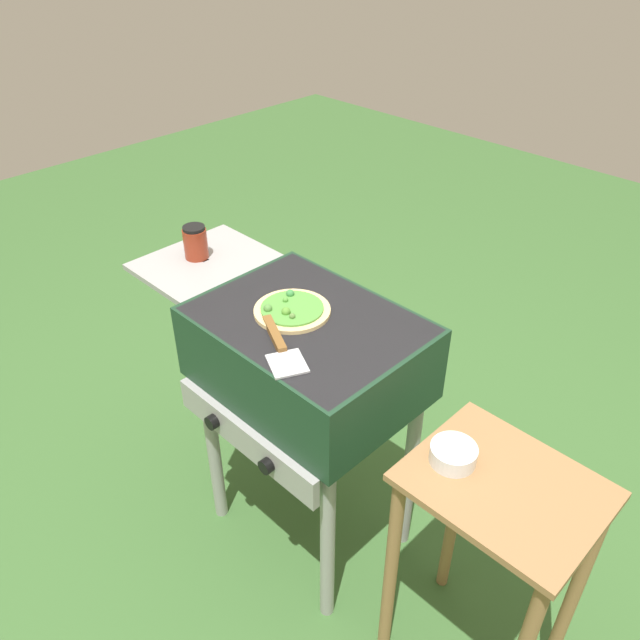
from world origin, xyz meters
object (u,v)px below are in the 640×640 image
Objects in this scene: grill at (304,358)px; pizza_veggie at (292,310)px; spatula at (279,345)px; topping_bowl_near at (453,455)px; prep_table at (491,541)px; sauce_jar at (195,242)px.

pizza_veggie is at bearing -172.53° from grill.
topping_bowl_near is (0.49, 0.12, -0.13)m from spatula.
grill is at bearing -179.63° from prep_table.
sauce_jar reaches higher than prep_table.
prep_table is (0.67, 0.00, -0.22)m from grill.
spatula is at bearing -166.50° from topping_bowl_near.
spatula is at bearing -54.48° from pizza_veggie.
sauce_jar is at bearing 178.69° from topping_bowl_near.
pizza_veggie is 0.85× the size of spatula.
grill is 1.27× the size of prep_table.
pizza_veggie reaches higher than topping_bowl_near.
pizza_veggie is at bearing 125.52° from spatula.
spatula reaches higher than topping_bowl_near.
topping_bowl_near is at bearing -2.64° from grill.
pizza_veggie is at bearing 178.06° from topping_bowl_near.
spatula is 2.27× the size of topping_bowl_near.
grill is 4.39× the size of pizza_veggie.
topping_bowl_near is (1.04, -0.02, -0.18)m from sauce_jar.
grill is at bearing 7.47° from pizza_veggie.
spatula is (0.55, -0.14, -0.05)m from sauce_jar.
grill is 8.76× the size of sauce_jar.
sauce_jar is 1.24m from prep_table.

